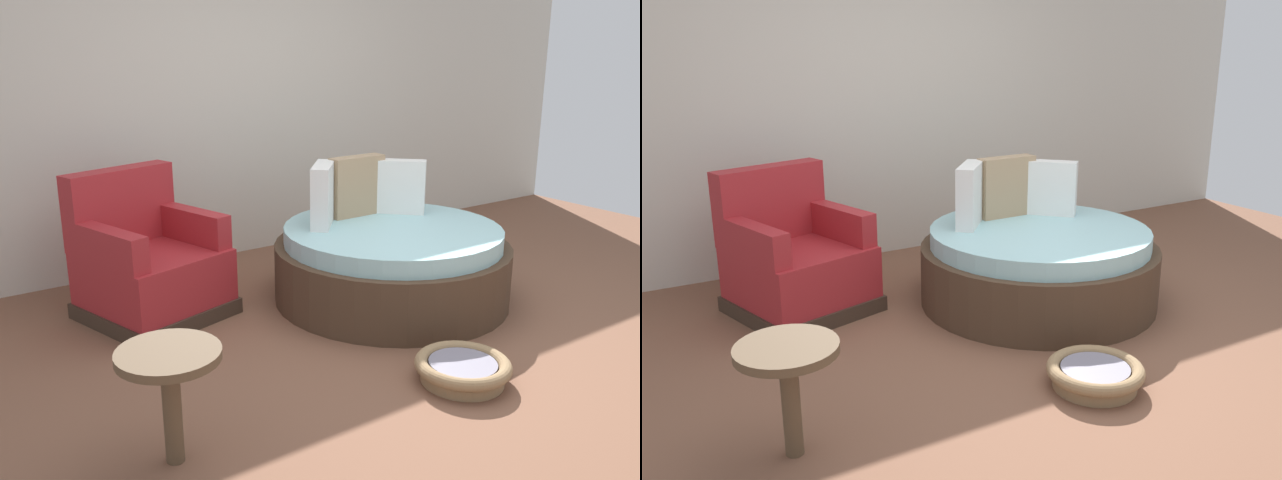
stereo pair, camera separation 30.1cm
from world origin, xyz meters
The scene contains 6 objects.
ground_plane centered at (0.00, 0.00, -0.01)m, with size 8.00×8.00×0.02m, color brown.
back_wall centered at (0.00, 2.32, 1.33)m, with size 8.00×0.12×2.66m, color beige.
round_daybed centered at (0.45, 0.72, 0.27)m, with size 1.62×1.62×0.95m.
red_armchair centered at (-1.02, 1.40, 0.33)m, with size 0.98×0.98×0.94m.
pet_basket centered at (-0.01, -0.43, 0.07)m, with size 0.51×0.51×0.13m.
side_table centered at (-1.54, -0.22, 0.43)m, with size 0.44×0.44×0.52m.
Camera 1 is at (-2.45, -2.63, 1.74)m, focal length 37.64 mm.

